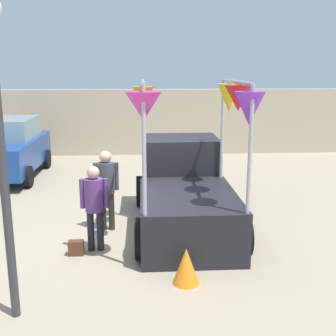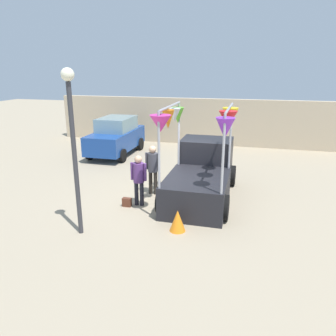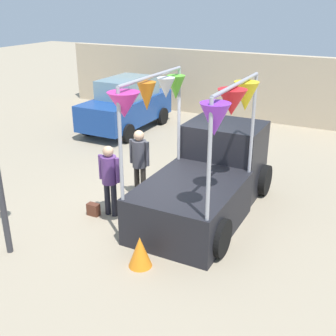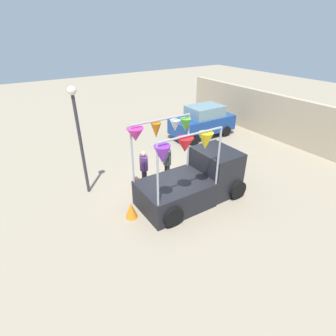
{
  "view_description": "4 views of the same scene",
  "coord_description": "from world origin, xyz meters",
  "px_view_note": "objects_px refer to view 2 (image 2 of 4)",
  "views": [
    {
      "loc": [
        0.05,
        -8.34,
        3.4
      ],
      "look_at": [
        0.55,
        -0.27,
        1.48
      ],
      "focal_mm": 45.0,
      "sensor_mm": 36.0,
      "label": 1
    },
    {
      "loc": [
        2.52,
        -9.98,
        4.27
      ],
      "look_at": [
        0.06,
        -0.63,
        1.29
      ],
      "focal_mm": 35.0,
      "sensor_mm": 36.0,
      "label": 2
    },
    {
      "loc": [
        4.17,
        -7.69,
        4.6
      ],
      "look_at": [
        0.33,
        -0.26,
        1.19
      ],
      "focal_mm": 45.0,
      "sensor_mm": 36.0,
      "label": 3
    },
    {
      "loc": [
        7.71,
        -5.07,
        6.03
      ],
      "look_at": [
        0.54,
        -0.47,
        1.43
      ],
      "focal_mm": 28.0,
      "sensor_mm": 36.0,
      "label": 4
    }
  ],
  "objects_px": {
    "handbag": "(127,202)",
    "person_vendor": "(153,165)",
    "street_lamp": "(72,132)",
    "parked_car": "(116,136)",
    "person_customer": "(139,176)",
    "vendor_truck": "(202,171)",
    "folded_kite_bundle_tangerine": "(178,221)"
  },
  "relations": [
    {
      "from": "parked_car",
      "to": "street_lamp",
      "type": "height_order",
      "value": "street_lamp"
    },
    {
      "from": "vendor_truck",
      "to": "street_lamp",
      "type": "height_order",
      "value": "street_lamp"
    },
    {
      "from": "person_vendor",
      "to": "street_lamp",
      "type": "xyz_separation_m",
      "value": [
        -1.04,
        -3.2,
        1.7
      ]
    },
    {
      "from": "vendor_truck",
      "to": "person_vendor",
      "type": "height_order",
      "value": "vendor_truck"
    },
    {
      "from": "parked_car",
      "to": "person_vendor",
      "type": "distance_m",
      "value": 5.87
    },
    {
      "from": "parked_car",
      "to": "person_customer",
      "type": "bearing_deg",
      "value": -60.65
    },
    {
      "from": "vendor_truck",
      "to": "handbag",
      "type": "bearing_deg",
      "value": -145.08
    },
    {
      "from": "parked_car",
      "to": "folded_kite_bundle_tangerine",
      "type": "relative_size",
      "value": 6.67
    },
    {
      "from": "person_vendor",
      "to": "handbag",
      "type": "bearing_deg",
      "value": -111.46
    },
    {
      "from": "parked_car",
      "to": "handbag",
      "type": "xyz_separation_m",
      "value": [
        2.93,
        -6.03,
        -0.8
      ]
    },
    {
      "from": "person_customer",
      "to": "handbag",
      "type": "relative_size",
      "value": 5.9
    },
    {
      "from": "person_customer",
      "to": "person_vendor",
      "type": "relative_size",
      "value": 0.95
    },
    {
      "from": "folded_kite_bundle_tangerine",
      "to": "vendor_truck",
      "type": "bearing_deg",
      "value": 85.31
    },
    {
      "from": "person_vendor",
      "to": "folded_kite_bundle_tangerine",
      "type": "bearing_deg",
      "value": -59.28
    },
    {
      "from": "parked_car",
      "to": "folded_kite_bundle_tangerine",
      "type": "height_order",
      "value": "parked_car"
    },
    {
      "from": "handbag",
      "to": "person_vendor",
      "type": "bearing_deg",
      "value": 68.54
    },
    {
      "from": "person_customer",
      "to": "person_vendor",
      "type": "distance_m",
      "value": 1.06
    },
    {
      "from": "handbag",
      "to": "street_lamp",
      "type": "bearing_deg",
      "value": -105.8
    },
    {
      "from": "street_lamp",
      "to": "person_vendor",
      "type": "bearing_deg",
      "value": 71.94
    },
    {
      "from": "person_vendor",
      "to": "folded_kite_bundle_tangerine",
      "type": "xyz_separation_m",
      "value": [
        1.45,
        -2.44,
        -0.75
      ]
    },
    {
      "from": "parked_car",
      "to": "street_lamp",
      "type": "relative_size",
      "value": 0.94
    },
    {
      "from": "parked_car",
      "to": "handbag",
      "type": "height_order",
      "value": "parked_car"
    },
    {
      "from": "person_customer",
      "to": "street_lamp",
      "type": "bearing_deg",
      "value": -112.75
    },
    {
      "from": "vendor_truck",
      "to": "parked_car",
      "type": "relative_size",
      "value": 1.03
    },
    {
      "from": "person_vendor",
      "to": "parked_car",
      "type": "bearing_deg",
      "value": 125.59
    },
    {
      "from": "parked_car",
      "to": "person_customer",
      "type": "xyz_separation_m",
      "value": [
        3.28,
        -5.83,
        0.05
      ]
    },
    {
      "from": "street_lamp",
      "to": "folded_kite_bundle_tangerine",
      "type": "distance_m",
      "value": 3.58
    },
    {
      "from": "handbag",
      "to": "parked_car",
      "type": "bearing_deg",
      "value": 115.9
    },
    {
      "from": "person_vendor",
      "to": "street_lamp",
      "type": "height_order",
      "value": "street_lamp"
    },
    {
      "from": "vendor_truck",
      "to": "folded_kite_bundle_tangerine",
      "type": "relative_size",
      "value": 6.86
    },
    {
      "from": "person_vendor",
      "to": "handbag",
      "type": "height_order",
      "value": "person_vendor"
    },
    {
      "from": "parked_car",
      "to": "folded_kite_bundle_tangerine",
      "type": "bearing_deg",
      "value": -55.99
    }
  ]
}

